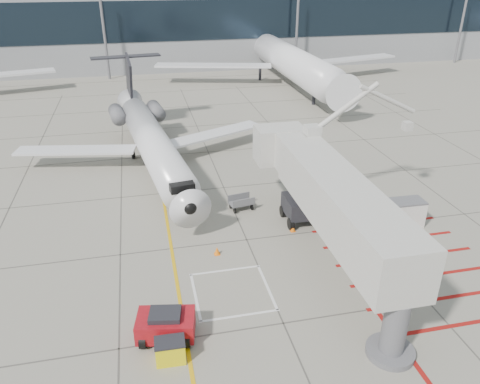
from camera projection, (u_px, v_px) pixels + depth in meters
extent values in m
plane|color=gray|center=(263.00, 276.00, 26.81)|extent=(260.00, 260.00, 0.00)
cone|color=orange|center=(217.00, 251.00, 28.71)|extent=(0.37, 0.37, 0.52)
cone|color=orange|center=(293.00, 228.00, 31.19)|extent=(0.35, 0.35, 0.48)
cube|color=gray|center=(218.00, 17.00, 86.97)|extent=(180.00, 28.00, 14.00)
cube|color=black|center=(234.00, 19.00, 74.22)|extent=(180.00, 0.10, 6.00)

